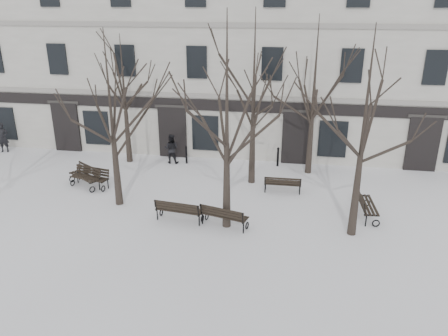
% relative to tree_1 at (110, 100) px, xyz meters
% --- Properties ---
extents(ground, '(100.00, 100.00, 0.00)m').
position_rel_tree_1_xyz_m(ground, '(4.17, -1.41, -4.70)').
color(ground, white).
rests_on(ground, ground).
extents(building, '(40.40, 10.20, 11.40)m').
position_rel_tree_1_xyz_m(building, '(4.17, 11.55, 0.82)').
color(building, beige).
rests_on(building, ground).
extents(tree_1, '(5.26, 5.26, 7.51)m').
position_rel_tree_1_xyz_m(tree_1, '(0.00, 0.00, 0.00)').
color(tree_1, black).
rests_on(tree_1, ground).
extents(tree_2, '(5.78, 5.78, 8.26)m').
position_rel_tree_1_xyz_m(tree_2, '(5.04, -1.23, 0.47)').
color(tree_2, black).
rests_on(tree_2, ground).
extents(tree_3, '(5.47, 5.47, 7.82)m').
position_rel_tree_1_xyz_m(tree_3, '(9.92, -1.06, 0.19)').
color(tree_3, black).
rests_on(tree_3, ground).
extents(tree_4, '(4.84, 4.84, 6.91)m').
position_rel_tree_1_xyz_m(tree_4, '(-1.54, 5.31, -0.38)').
color(tree_4, black).
rests_on(tree_4, ground).
extents(tree_5, '(5.76, 5.76, 8.23)m').
position_rel_tree_1_xyz_m(tree_5, '(5.55, 3.43, 0.45)').
color(tree_5, black).
rests_on(tree_5, ground).
extents(tree_6, '(5.54, 5.54, 7.92)m').
position_rel_tree_1_xyz_m(tree_6, '(8.34, 5.23, 0.25)').
color(tree_6, black).
rests_on(tree_6, ground).
extents(bench_0, '(2.01, 1.11, 0.97)m').
position_rel_tree_1_xyz_m(bench_0, '(-2.09, 1.59, -4.17)').
color(bench_0, black).
rests_on(bench_0, ground).
extents(bench_1, '(2.00, 0.94, 0.97)m').
position_rel_tree_1_xyz_m(bench_1, '(3.06, -1.18, -4.17)').
color(bench_1, black).
rests_on(bench_1, ground).
extents(bench_2, '(1.99, 1.17, 0.96)m').
position_rel_tree_1_xyz_m(bench_2, '(4.94, -1.35, -4.18)').
color(bench_2, black).
rests_on(bench_2, ground).
extents(bench_3, '(2.00, 1.66, 0.99)m').
position_rel_tree_1_xyz_m(bench_3, '(-2.36, 1.69, -4.16)').
color(bench_3, black).
rests_on(bench_3, ground).
extents(bench_4, '(1.71, 0.64, 0.86)m').
position_rel_tree_1_xyz_m(bench_4, '(7.11, 2.40, -4.23)').
color(bench_4, black).
rests_on(bench_4, ground).
extents(bench_5, '(0.84, 2.03, 1.00)m').
position_rel_tree_1_xyz_m(bench_5, '(10.62, 0.60, -4.15)').
color(bench_5, black).
rests_on(bench_5, ground).
extents(bollard_a, '(0.13, 0.13, 1.01)m').
position_rel_tree_1_xyz_m(bollard_a, '(1.70, 5.52, -4.16)').
color(bollard_a, black).
rests_on(bollard_a, ground).
extents(bollard_b, '(0.14, 0.14, 1.08)m').
position_rel_tree_1_xyz_m(bollard_b, '(6.71, 5.92, -4.12)').
color(bollard_b, black).
rests_on(bollard_b, ground).
extents(pedestrian_a, '(0.73, 0.58, 1.76)m').
position_rel_tree_1_xyz_m(pedestrian_a, '(-9.51, 5.68, -4.70)').
color(pedestrian_a, black).
rests_on(pedestrian_a, ground).
extents(pedestrian_b, '(0.81, 0.64, 1.65)m').
position_rel_tree_1_xyz_m(pedestrian_b, '(0.85, 5.48, -4.70)').
color(pedestrian_b, black).
rests_on(pedestrian_b, ground).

